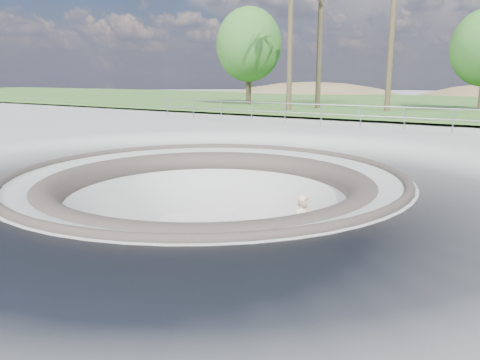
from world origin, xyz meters
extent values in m
plane|color=#9F9F9A|center=(0.00, 0.00, 0.00)|extent=(180.00, 180.00, 0.00)
torus|color=#9F9F9A|center=(0.00, 0.00, -2.00)|extent=(14.00, 14.00, 4.00)
cylinder|color=#9F9F9A|center=(0.00, 0.00, -1.95)|extent=(6.60, 6.60, 0.10)
torus|color=#453E37|center=(0.00, 0.00, -0.02)|extent=(10.24, 10.24, 0.24)
torus|color=#453E37|center=(0.00, 0.00, -0.45)|extent=(8.91, 8.91, 0.81)
cube|color=#376026|center=(0.00, 34.00, 0.22)|extent=(180.00, 36.00, 0.12)
ellipsoid|color=brown|center=(-22.00, 55.00, -6.44)|extent=(50.40, 36.00, 23.40)
cylinder|color=gray|center=(0.00, 12.00, 1.17)|extent=(25.00, 0.05, 0.05)
cylinder|color=gray|center=(0.00, 12.00, 0.72)|extent=(25.00, 0.05, 0.05)
cube|color=olive|center=(2.70, 0.19, -1.83)|extent=(0.83, 0.40, 0.02)
cylinder|color=#B2B3B8|center=(2.70, 0.19, -1.86)|extent=(0.07, 0.17, 0.04)
cylinder|color=#B2B3B8|center=(2.70, 0.19, -1.86)|extent=(0.07, 0.17, 0.04)
cylinder|color=beige|center=(2.70, 0.19, -1.87)|extent=(0.07, 0.04, 0.06)
cylinder|color=beige|center=(2.70, 0.19, -1.87)|extent=(0.07, 0.04, 0.06)
cylinder|color=beige|center=(2.70, 0.19, -1.87)|extent=(0.07, 0.04, 0.06)
cylinder|color=beige|center=(2.70, 0.19, -1.87)|extent=(0.07, 0.04, 0.06)
imported|color=#D9B78D|center=(2.70, 0.19, -1.02)|extent=(0.56, 0.67, 1.59)
cylinder|color=brown|center=(-7.61, 19.48, 5.20)|extent=(0.36, 0.36, 10.05)
cylinder|color=brown|center=(-6.65, 22.14, 4.80)|extent=(0.36, 0.36, 9.27)
cylinder|color=brown|center=(-1.52, 21.66, 5.74)|extent=(0.36, 0.36, 11.15)
cylinder|color=brown|center=(-13.59, 23.86, 2.45)|extent=(0.44, 0.44, 4.55)
ellipsoid|color=#295E20|center=(-13.59, 23.86, 5.05)|extent=(5.44, 4.94, 5.93)
camera|label=1|loc=(7.21, -9.54, 2.49)|focal=35.00mm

